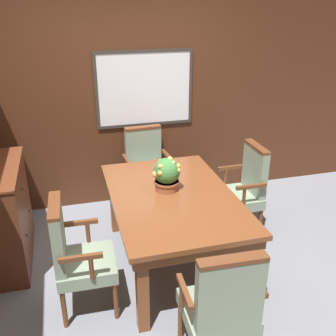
{
  "coord_description": "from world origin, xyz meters",
  "views": [
    {
      "loc": [
        -0.72,
        -2.79,
        2.41
      ],
      "look_at": [
        0.15,
        0.4,
        0.96
      ],
      "focal_mm": 42.0,
      "sensor_mm": 36.0,
      "label": 1
    }
  ],
  "objects_px": {
    "chair_right_far": "(244,187)",
    "chair_head_far": "(146,166)",
    "chair_left_near": "(76,253)",
    "potted_plant": "(167,174)",
    "chair_head_near": "(222,305)",
    "sideboard_cabinet": "(1,216)",
    "dining_table": "(172,204)"
  },
  "relations": [
    {
      "from": "chair_head_near",
      "to": "sideboard_cabinet",
      "type": "relative_size",
      "value": 0.95
    },
    {
      "from": "dining_table",
      "to": "chair_head_near",
      "type": "height_order",
      "value": "chair_head_near"
    },
    {
      "from": "chair_right_far",
      "to": "chair_head_far",
      "type": "distance_m",
      "value": 1.21
    },
    {
      "from": "chair_right_far",
      "to": "potted_plant",
      "type": "xyz_separation_m",
      "value": [
        -0.93,
        -0.27,
        0.38
      ]
    },
    {
      "from": "chair_left_near",
      "to": "chair_head_near",
      "type": "bearing_deg",
      "value": -131.01
    },
    {
      "from": "dining_table",
      "to": "chair_left_near",
      "type": "xyz_separation_m",
      "value": [
        -0.9,
        -0.36,
        -0.13
      ]
    },
    {
      "from": "chair_right_far",
      "to": "chair_left_near",
      "type": "bearing_deg",
      "value": -67.59
    },
    {
      "from": "potted_plant",
      "to": "sideboard_cabinet",
      "type": "height_order",
      "value": "potted_plant"
    },
    {
      "from": "chair_right_far",
      "to": "sideboard_cabinet",
      "type": "xyz_separation_m",
      "value": [
        -2.46,
        0.11,
        -0.04
      ]
    },
    {
      "from": "chair_head_near",
      "to": "potted_plant",
      "type": "distance_m",
      "value": 1.36
    },
    {
      "from": "potted_plant",
      "to": "dining_table",
      "type": "bearing_deg",
      "value": -78.35
    },
    {
      "from": "chair_head_far",
      "to": "dining_table",
      "type": "bearing_deg",
      "value": -95.05
    },
    {
      "from": "chair_head_near",
      "to": "chair_head_far",
      "type": "xyz_separation_m",
      "value": [
        0.01,
        2.39,
        0.0
      ]
    },
    {
      "from": "dining_table",
      "to": "chair_head_far",
      "type": "distance_m",
      "value": 1.21
    },
    {
      "from": "sideboard_cabinet",
      "to": "dining_table",
      "type": "bearing_deg",
      "value": -17.61
    },
    {
      "from": "dining_table",
      "to": "chair_right_far",
      "type": "bearing_deg",
      "value": 22.76
    },
    {
      "from": "chair_head_far",
      "to": "sideboard_cabinet",
      "type": "bearing_deg",
      "value": -160.05
    },
    {
      "from": "dining_table",
      "to": "chair_head_near",
      "type": "relative_size",
      "value": 1.69
    },
    {
      "from": "chair_left_near",
      "to": "potted_plant",
      "type": "xyz_separation_m",
      "value": [
        0.88,
        0.47,
        0.38
      ]
    },
    {
      "from": "chair_left_near",
      "to": "sideboard_cabinet",
      "type": "height_order",
      "value": "chair_left_near"
    },
    {
      "from": "dining_table",
      "to": "sideboard_cabinet",
      "type": "bearing_deg",
      "value": 162.39
    },
    {
      "from": "chair_head_near",
      "to": "chair_head_far",
      "type": "bearing_deg",
      "value": -87.78
    },
    {
      "from": "chair_left_near",
      "to": "potted_plant",
      "type": "bearing_deg",
      "value": -60.21
    },
    {
      "from": "dining_table",
      "to": "chair_head_far",
      "type": "height_order",
      "value": "chair_head_far"
    },
    {
      "from": "chair_head_far",
      "to": "chair_right_far",
      "type": "bearing_deg",
      "value": -47.03
    },
    {
      "from": "potted_plant",
      "to": "chair_head_far",
      "type": "bearing_deg",
      "value": 87.93
    },
    {
      "from": "sideboard_cabinet",
      "to": "chair_right_far",
      "type": "bearing_deg",
      "value": -2.66
    },
    {
      "from": "chair_head_far",
      "to": "sideboard_cabinet",
      "type": "distance_m",
      "value": 1.72
    },
    {
      "from": "chair_right_far",
      "to": "chair_head_far",
      "type": "xyz_separation_m",
      "value": [
        -0.89,
        0.82,
        0.0
      ]
    },
    {
      "from": "dining_table",
      "to": "chair_right_far",
      "type": "xyz_separation_m",
      "value": [
        0.9,
        0.38,
        -0.13
      ]
    },
    {
      "from": "chair_right_far",
      "to": "chair_head_near",
      "type": "relative_size",
      "value": 1.0
    },
    {
      "from": "chair_right_far",
      "to": "potted_plant",
      "type": "bearing_deg",
      "value": -73.61
    }
  ]
}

